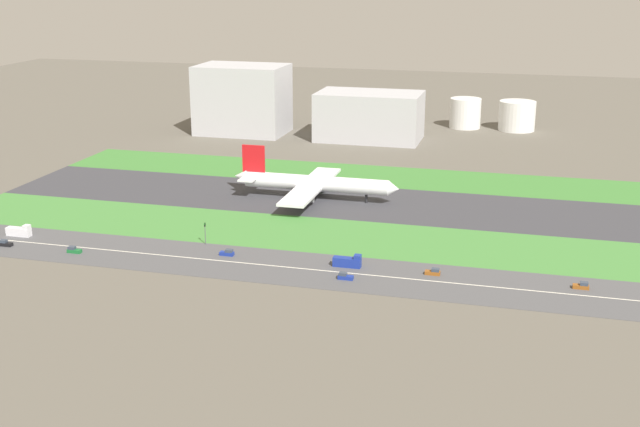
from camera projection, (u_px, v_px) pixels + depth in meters
name	position (u px, v px, depth m)	size (l,w,h in m)	color
ground_plane	(364.00, 203.00, 307.91)	(800.00, 800.00, 0.00)	#5B564C
runway	(364.00, 203.00, 307.89)	(280.00, 46.00, 0.10)	#38383D
grass_median_north	(384.00, 176.00, 345.76)	(280.00, 36.00, 0.10)	#3D7A33
grass_median_south	(338.00, 236.00, 270.02)	(280.00, 36.00, 0.10)	#427F38
highway	(313.00, 270.00, 240.46)	(280.00, 28.00, 0.10)	#4C4C4F
highway_centerline	(313.00, 270.00, 240.45)	(266.00, 0.50, 0.01)	silver
airliner	(312.00, 183.00, 311.11)	(65.00, 56.00, 19.70)	white
car_2	(227.00, 253.00, 251.91)	(4.40, 1.80, 2.00)	navy
car_1	(74.00, 250.00, 254.32)	(4.40, 1.80, 2.00)	#19662D
car_4	(345.00, 276.00, 232.90)	(4.40, 1.80, 2.00)	navy
car_3	(582.00, 286.00, 226.08)	(4.40, 1.80, 2.00)	brown
car_0	(5.00, 243.00, 260.39)	(4.40, 1.80, 2.00)	black
truck_1	(348.00, 262.00, 242.27)	(8.40, 2.50, 4.00)	navy
car_5	(433.00, 272.00, 236.23)	(4.40, 1.80, 2.00)	brown
truck_0	(19.00, 231.00, 269.78)	(8.40, 2.50, 4.00)	silver
traffic_light	(205.00, 232.00, 260.91)	(0.36, 0.50, 7.20)	#4C4C51
terminal_building	(243.00, 99.00, 430.10)	(45.99, 31.34, 35.89)	#B2B2B7
hangar_building	(369.00, 116.00, 414.96)	(52.52, 30.73, 24.29)	#B2B2B7
fuel_tank_west	(395.00, 110.00, 456.48)	(25.87, 25.87, 15.70)	silver
fuel_tank_centre	(465.00, 113.00, 446.76)	(16.85, 16.85, 16.18)	silver
fuel_tank_east	(517.00, 116.00, 440.00)	(19.43, 19.43, 15.80)	silver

